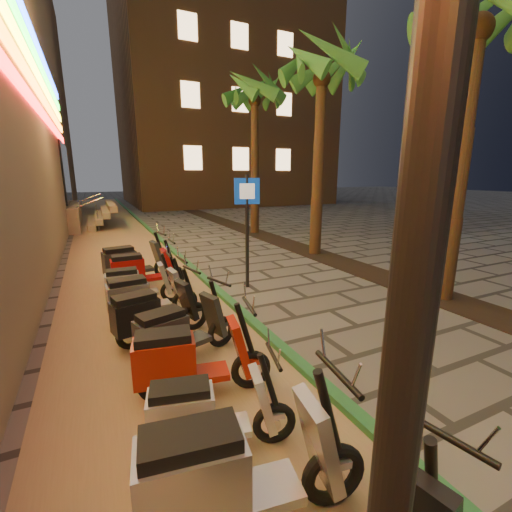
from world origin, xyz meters
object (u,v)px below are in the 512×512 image
scooter_3 (230,474)px  scooter_6 (178,332)px  pedestrian_sign (247,216)px  scooter_4 (205,414)px  scooter_7 (151,314)px  scooter_8 (143,297)px  scooter_10 (140,270)px  scooter_5 (187,360)px  scooter_11 (131,262)px  scooter_9 (135,285)px

scooter_3 → scooter_6: bearing=93.8°
pedestrian_sign → scooter_4: (-2.51, -4.60, -1.32)m
pedestrian_sign → scooter_6: 3.89m
scooter_7 → scooter_8: 0.87m
pedestrian_sign → scooter_10: bearing=173.9°
scooter_6 → scooter_8: size_ratio=0.96×
scooter_10 → scooter_4: bearing=-92.3°
pedestrian_sign → scooter_5: (-2.45, -3.66, -1.25)m
scooter_10 → scooter_11: (-0.11, 0.77, 0.03)m
scooter_4 → scooter_6: bearing=98.8°
scooter_5 → scooter_8: size_ratio=1.01×
scooter_3 → scooter_11: (0.02, 7.02, -0.01)m
pedestrian_sign → scooter_9: bearing=-164.2°
scooter_11 → scooter_6: bearing=-97.4°
scooter_3 → scooter_5: scooter_3 is taller
scooter_7 → scooter_11: 3.54m
scooter_3 → scooter_8: size_ratio=1.09×
pedestrian_sign → scooter_3: size_ratio=1.48×
scooter_6 → scooter_7: size_ratio=0.98×
scooter_11 → scooter_5: bearing=-98.7°
scooter_8 → scooter_11: 2.67m
scooter_7 → scooter_9: (-0.05, 1.80, -0.03)m
scooter_3 → scooter_5: 1.80m
pedestrian_sign → scooter_3: bearing=-103.3°
scooter_4 → scooter_8: 3.50m
scooter_9 → scooter_11: scooter_11 is taller
scooter_10 → scooter_5: bearing=-91.6°
scooter_5 → scooter_8: bearing=104.2°
scooter_4 → scooter_5: scooter_5 is taller
scooter_8 → scooter_9: (-0.03, 0.93, -0.04)m
scooter_8 → scooter_10: (0.18, 1.90, 0.01)m
scooter_3 → scooter_9: 5.28m
scooter_5 → scooter_7: (-0.16, 1.69, -0.01)m
scooter_3 → scooter_9: size_ratio=1.18×
pedestrian_sign → scooter_4: bearing=-106.6°
scooter_10 → scooter_6: bearing=-90.3°
scooter_6 → scooter_9: bearing=78.9°
scooter_11 → scooter_3: bearing=-100.0°
scooter_6 → scooter_10: (-0.08, 3.61, 0.02)m
scooter_5 → scooter_6: scooter_5 is taller
scooter_5 → scooter_11: bearing=101.5°
scooter_7 → scooter_8: scooter_8 is taller
pedestrian_sign → scooter_9: size_ratio=1.75×
scooter_6 → scooter_9: 2.65m
scooter_9 → scooter_4: bearing=-85.3°
scooter_3 → scooter_4: 0.86m
scooter_4 → scooter_6: 1.80m
scooter_4 → scooter_7: (-0.10, 2.63, 0.06)m
scooter_6 → scooter_9: (-0.29, 2.64, -0.02)m
scooter_11 → scooter_7: bearing=-100.8°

